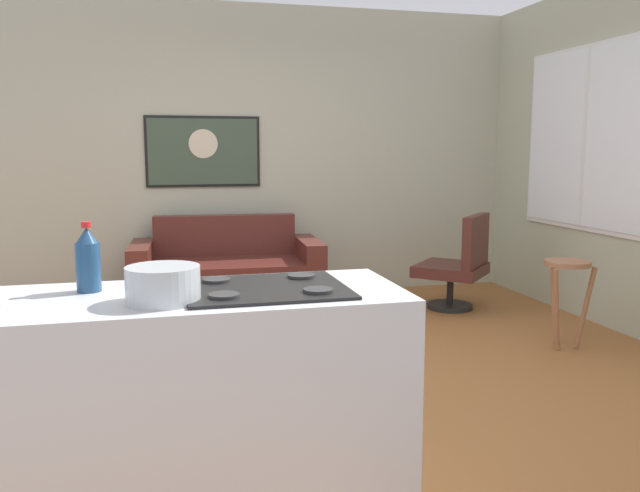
% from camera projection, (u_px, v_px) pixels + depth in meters
% --- Properties ---
extents(ground, '(6.40, 6.40, 0.04)m').
position_uv_depth(ground, '(312.00, 378.00, 4.20)').
color(ground, '#975C2E').
extents(back_wall, '(6.40, 0.05, 2.80)m').
position_uv_depth(back_wall, '(253.00, 153.00, 6.31)').
color(back_wall, '#B0B199').
rests_on(back_wall, ground).
extents(right_wall, '(0.05, 6.40, 2.80)m').
position_uv_depth(right_wall, '(640.00, 154.00, 4.92)').
color(right_wall, '#ACB295').
rests_on(right_wall, ground).
extents(couch, '(1.71, 0.93, 0.83)m').
position_uv_depth(couch, '(227.00, 278.00, 5.85)').
color(couch, '#4F211B').
rests_on(couch, ground).
extents(coffee_table, '(1.00, 0.51, 0.40)m').
position_uv_depth(coffee_table, '(247.00, 300.00, 4.71)').
color(coffee_table, silver).
rests_on(coffee_table, ground).
extents(armchair, '(0.82, 0.82, 0.87)m').
position_uv_depth(armchair, '(459.00, 264.00, 5.86)').
color(armchair, black).
rests_on(armchair, ground).
extents(bar_stool, '(0.37, 0.37, 0.64)m').
position_uv_depth(bar_stool, '(567.00, 280.00, 4.71)').
color(bar_stool, '#996242').
rests_on(bar_stool, ground).
extents(kitchen_counter, '(1.60, 0.64, 0.94)m').
position_uv_depth(kitchen_counter, '(192.00, 412.00, 2.46)').
color(kitchen_counter, silver).
rests_on(kitchen_counter, ground).
extents(soda_bottle_2, '(0.09, 0.09, 0.26)m').
position_uv_depth(soda_bottle_2, '(88.00, 260.00, 2.41)').
color(soda_bottle_2, navy).
rests_on(soda_bottle_2, kitchen_counter).
extents(mixing_bowl, '(0.26, 0.26, 0.13)m').
position_uv_depth(mixing_bowl, '(163.00, 285.00, 2.25)').
color(mixing_bowl, silver).
rests_on(mixing_bowl, kitchen_counter).
extents(wall_painting, '(1.07, 0.03, 0.67)m').
position_uv_depth(wall_painting, '(203.00, 152.00, 6.15)').
color(wall_painting, black).
extents(window, '(0.03, 1.66, 1.55)m').
position_uv_depth(window, '(586.00, 138.00, 5.46)').
color(window, silver).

